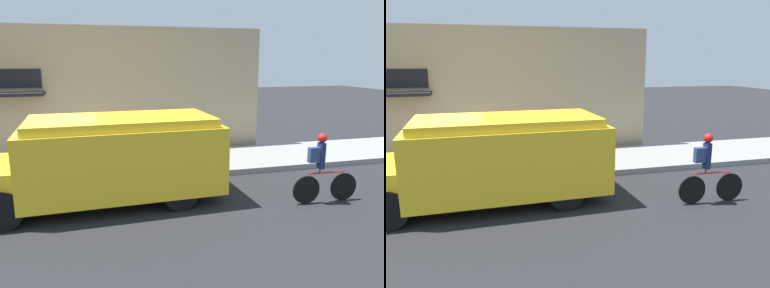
{
  "view_description": "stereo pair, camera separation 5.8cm",
  "coord_description": "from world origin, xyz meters",
  "views": [
    {
      "loc": [
        1.15,
        -10.15,
        3.41
      ],
      "look_at": [
        3.85,
        -0.2,
        1.1
      ],
      "focal_mm": 35.0,
      "sensor_mm": 36.0,
      "label": 1
    },
    {
      "loc": [
        1.21,
        -10.17,
        3.41
      ],
      "look_at": [
        3.85,
        -0.2,
        1.1
      ],
      "focal_mm": 35.0,
      "sensor_mm": 36.0,
      "label": 2
    }
  ],
  "objects": [
    {
      "name": "storefront",
      "position": [
        -0.08,
        3.39,
        2.29
      ],
      "size": [
        14.92,
        1.0,
        4.57
      ],
      "color": "tan",
      "rests_on": "ground_plane"
    },
    {
      "name": "cyclist",
      "position": [
        6.46,
        -2.61,
        0.83
      ],
      "size": [
        1.72,
        0.22,
        1.73
      ],
      "rotation": [
        0.0,
        0.0,
        -0.03
      ],
      "color": "black",
      "rests_on": "ground_plane"
    },
    {
      "name": "sidewalk",
      "position": [
        0.0,
        1.49,
        0.09
      ],
      "size": [
        28.0,
        2.98,
        0.17
      ],
      "color": "gray",
      "rests_on": "ground_plane"
    },
    {
      "name": "ground_plane",
      "position": [
        0.0,
        0.0,
        0.0
      ],
      "size": [
        70.0,
        70.0,
        0.0
      ],
      "primitive_type": "plane",
      "color": "#232326"
    },
    {
      "name": "school_bus",
      "position": [
        1.45,
        -1.24,
        1.1
      ],
      "size": [
        6.14,
        2.78,
        2.1
      ],
      "rotation": [
        0.0,
        0.0,
        0.03
      ],
      "color": "yellow",
      "rests_on": "ground_plane"
    },
    {
      "name": "trash_bin",
      "position": [
        3.17,
        2.49,
        0.55
      ],
      "size": [
        0.57,
        0.57,
        0.75
      ],
      "color": "#38383D",
      "rests_on": "sidewalk"
    }
  ]
}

